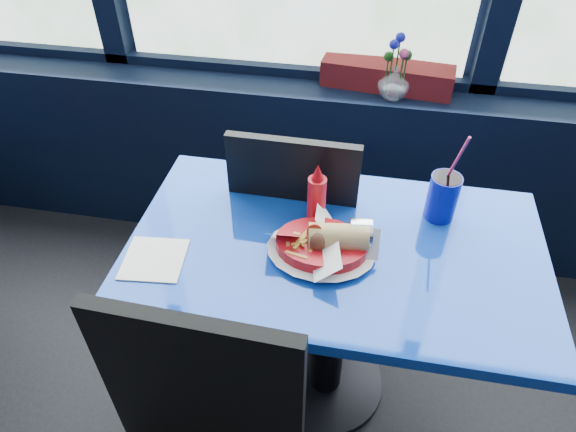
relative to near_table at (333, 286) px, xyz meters
The scene contains 9 objects.
window_sill 0.94m from the near_table, 109.03° to the left, with size 5.00×0.26×0.80m, color black.
near_table is the anchor object (origin of this frame).
chair_near_back 0.36m from the near_table, 117.64° to the left, with size 0.44×0.45×0.96m.
planter_box 0.94m from the near_table, 83.79° to the left, with size 0.52×0.13×0.10m, color maroon.
flower_vase 0.88m from the near_table, 81.15° to the left, with size 0.16×0.16×0.25m.
food_basket 0.22m from the near_table, 128.95° to the right, with size 0.32×0.32×0.10m.
ketchup_bottle 0.30m from the near_table, 128.32° to the left, with size 0.06×0.06×0.21m.
soda_cup 0.43m from the near_table, 31.96° to the left, with size 0.09×0.09×0.31m.
napkin 0.55m from the near_table, 162.87° to the right, with size 0.17×0.17×0.00m, color white.
Camera 1 is at (0.35, 0.93, 1.80)m, focal length 32.00 mm.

